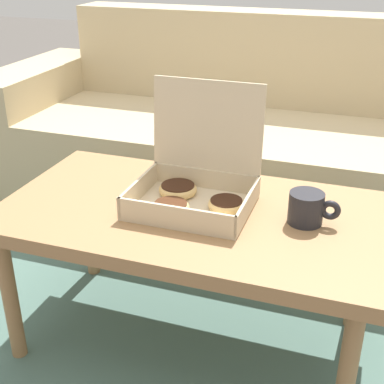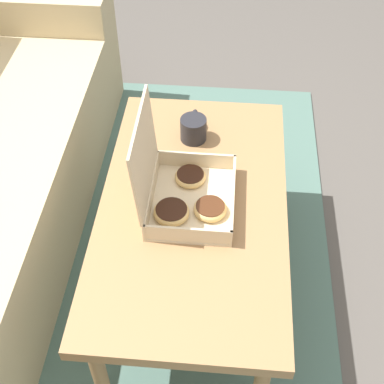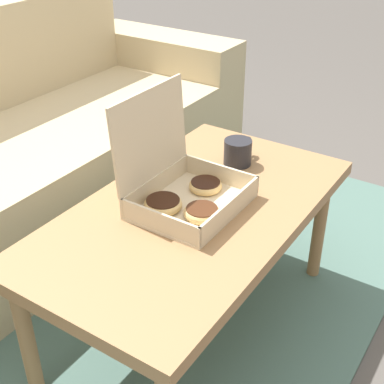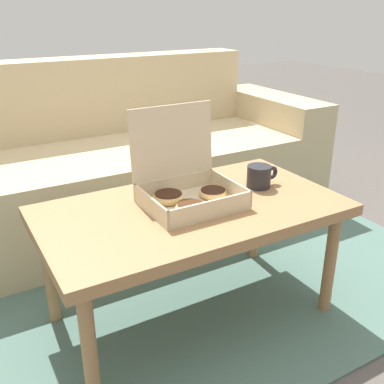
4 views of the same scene
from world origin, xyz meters
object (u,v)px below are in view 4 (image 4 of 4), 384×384
Objects in this scene: couch at (105,171)px; coffee_mug at (260,176)px; pastry_box at (186,187)px; coffee_table at (192,218)px.

couch is 0.96m from coffee_mug.
coffee_mug is at bearing -1.97° from pastry_box.
pastry_box reaches higher than coffee_mug.
coffee_mug is (0.31, -0.01, -0.02)m from pastry_box.
coffee_table is 3.23× the size of pastry_box.
pastry_box is 0.31m from coffee_mug.
couch is 2.26× the size of coffee_table.
couch is at bearing 90.00° from coffee_table.
coffee_mug is at bearing -70.80° from couch.
pastry_box is 2.43× the size of coffee_mug.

